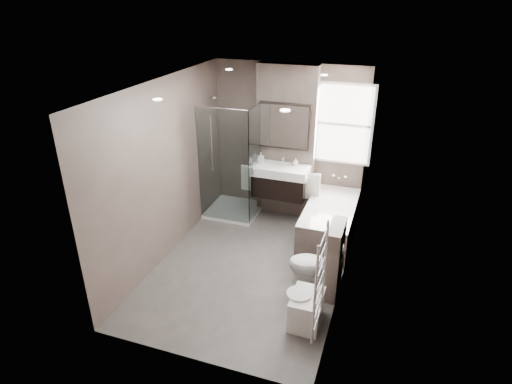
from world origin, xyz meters
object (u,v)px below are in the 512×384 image
at_px(toilet, 315,265).
at_px(bidet, 306,308).
at_px(vanity, 280,181).
at_px(bathtub, 330,220).

height_order(toilet, bidet, toilet).
bearing_deg(toilet, vanity, -159.18).
distance_m(toilet, bidet, 0.72).
bearing_deg(bathtub, bidet, -87.50).
relative_size(vanity, bathtub, 0.59).
bearing_deg(bathtub, toilet, -88.08).
distance_m(vanity, bidet, 2.63).
xyz_separation_m(vanity, bidet, (1.01, -2.37, -0.53)).
bearing_deg(vanity, bidet, -66.86).
xyz_separation_m(bathtub, bidet, (0.09, -2.05, -0.11)).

